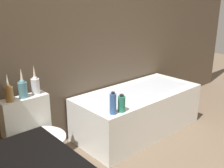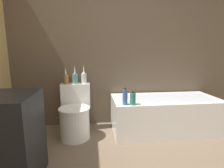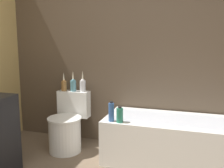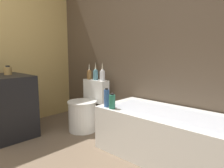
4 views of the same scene
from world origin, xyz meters
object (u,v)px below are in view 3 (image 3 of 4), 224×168
at_px(bathtub, 174,141).
at_px(shampoo_bottle_short, 120,115).
at_px(vase_gold, 64,85).
at_px(shampoo_bottle_tall, 111,112).
at_px(vase_bronze, 83,85).
at_px(toilet, 67,127).
at_px(vase_silver, 73,84).

distance_m(bathtub, shampoo_bottle_short, 0.71).
bearing_deg(vase_gold, shampoo_bottle_tall, -28.14).
distance_m(shampoo_bottle_tall, shampoo_bottle_short, 0.10).
bearing_deg(shampoo_bottle_short, vase_bronze, 143.62).
bearing_deg(toilet, vase_bronze, 60.43).
height_order(toilet, shampoo_bottle_short, toilet).
bearing_deg(vase_bronze, bathtub, -8.50).
height_order(vase_silver, shampoo_bottle_short, vase_silver).
bearing_deg(bathtub, toilet, -178.03).
relative_size(vase_bronze, shampoo_bottle_tall, 1.21).
bearing_deg(vase_silver, shampoo_bottle_tall, -33.42).
distance_m(vase_gold, shampoo_bottle_short, 1.02).
xyz_separation_m(bathtub, vase_silver, (-1.33, 0.16, 0.55)).
bearing_deg(vase_gold, bathtub, -5.72).
distance_m(vase_gold, vase_silver, 0.13).
height_order(shampoo_bottle_tall, shampoo_bottle_short, shampoo_bottle_tall).
distance_m(vase_silver, shampoo_bottle_short, 0.92).
height_order(bathtub, toilet, toilet).
height_order(toilet, shampoo_bottle_tall, shampoo_bottle_tall).
bearing_deg(shampoo_bottle_tall, toilet, 160.70).
relative_size(vase_gold, shampoo_bottle_tall, 1.10).
xyz_separation_m(toilet, shampoo_bottle_tall, (0.67, -0.23, 0.32)).
distance_m(bathtub, toilet, 1.33).
xyz_separation_m(vase_bronze, shampoo_bottle_tall, (0.54, -0.46, -0.20)).
height_order(vase_silver, shampoo_bottle_tall, vase_silver).
bearing_deg(shampoo_bottle_short, vase_gold, 153.93).
bearing_deg(vase_gold, vase_bronze, 7.45).
distance_m(toilet, vase_silver, 0.56).
bearing_deg(bathtub, shampoo_bottle_short, -152.52).
relative_size(vase_gold, vase_silver, 0.92).
bearing_deg(bathtub, vase_gold, 174.28).
height_order(bathtub, shampoo_bottle_short, shampoo_bottle_short).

